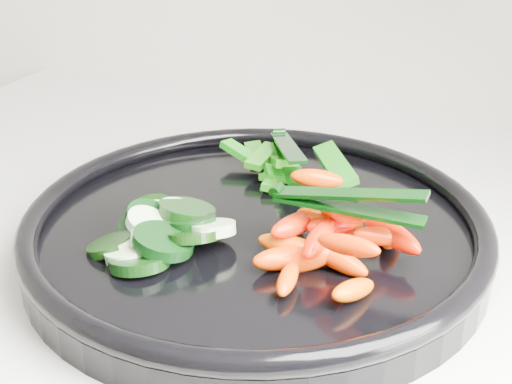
% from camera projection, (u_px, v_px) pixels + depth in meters
% --- Properties ---
extents(veggie_tray, '(0.48, 0.48, 0.04)m').
position_uv_depth(veggie_tray, '(256.00, 230.00, 0.58)').
color(veggie_tray, black).
rests_on(veggie_tray, counter).
extents(cucumber_pile, '(0.12, 0.12, 0.04)m').
position_uv_depth(cucumber_pile, '(161.00, 228.00, 0.55)').
color(cucumber_pile, black).
rests_on(cucumber_pile, veggie_tray).
extents(carrot_pile, '(0.12, 0.14, 0.05)m').
position_uv_depth(carrot_pile, '(333.00, 237.00, 0.52)').
color(carrot_pile, '#E95400').
rests_on(carrot_pile, veggie_tray).
extents(pepper_pile, '(0.14, 0.10, 0.04)m').
position_uv_depth(pepper_pile, '(290.00, 167.00, 0.65)').
color(pepper_pile, '#226209').
rests_on(pepper_pile, veggie_tray).
extents(tong_carrot, '(0.11, 0.02, 0.02)m').
position_uv_depth(tong_carrot, '(344.00, 201.00, 0.50)').
color(tong_carrot, black).
rests_on(tong_carrot, carrot_pile).
extents(tong_pepper, '(0.07, 0.11, 0.02)m').
position_uv_depth(tong_pepper, '(287.00, 152.00, 0.65)').
color(tong_pepper, black).
rests_on(tong_pepper, pepper_pile).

